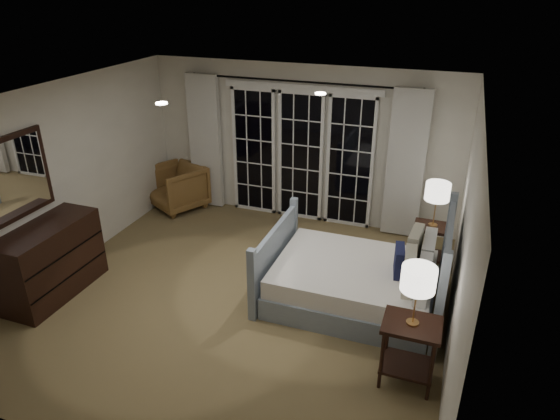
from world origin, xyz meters
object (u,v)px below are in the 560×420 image
(lamp_left, at_px, (419,279))
(nightstand_left, at_px, (410,343))
(armchair, at_px, (177,187))
(bed, at_px, (359,281))
(lamp_right, at_px, (438,192))
(dresser, at_px, (51,260))
(nightstand_right, at_px, (431,240))

(lamp_left, bearing_deg, nightstand_left, 165.96)
(nightstand_left, xyz_separation_m, armchair, (-4.24, 2.87, -0.09))
(nightstand_left, distance_m, armchair, 5.12)
(bed, relative_size, nightstand_left, 2.95)
(nightstand_left, height_order, lamp_right, lamp_right)
(nightstand_left, xyz_separation_m, lamp_right, (0.02, 2.34, 0.65))
(lamp_right, relative_size, dresser, 0.47)
(nightstand_left, bearing_deg, nightstand_right, 89.60)
(bed, distance_m, dresser, 3.81)
(nightstand_left, height_order, lamp_left, lamp_left)
(nightstand_right, distance_m, lamp_left, 2.47)
(nightstand_left, relative_size, dresser, 0.53)
(nightstand_right, height_order, lamp_right, lamp_right)
(lamp_left, distance_m, armchair, 5.18)
(lamp_right, xyz_separation_m, armchair, (-4.26, 0.53, -0.74))
(nightstand_right, xyz_separation_m, lamp_left, (-0.02, -2.34, 0.79))
(lamp_right, xyz_separation_m, dresser, (-4.39, -2.28, -0.65))
(bed, relative_size, armchair, 2.49)
(nightstand_right, bearing_deg, lamp_right, -26.57)
(nightstand_right, distance_m, armchair, 4.29)
(bed, relative_size, nightstand_right, 3.35)
(dresser, bearing_deg, bed, 16.71)
(armchair, height_order, dresser, dresser)
(lamp_left, xyz_separation_m, lamp_right, (0.02, 2.34, -0.08))
(nightstand_left, xyz_separation_m, dresser, (-4.37, 0.06, 0.00))
(nightstand_right, height_order, dresser, dresser)
(lamp_right, height_order, dresser, lamp_right)
(lamp_right, bearing_deg, nightstand_right, 153.43)
(lamp_left, relative_size, armchair, 0.73)
(lamp_right, bearing_deg, armchair, 172.91)
(lamp_right, bearing_deg, bed, -122.01)
(nightstand_right, bearing_deg, bed, -122.01)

